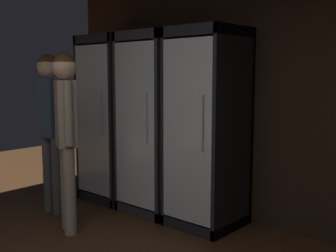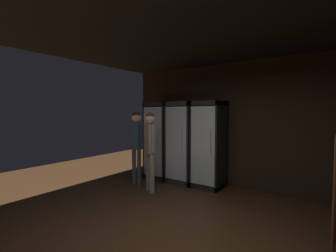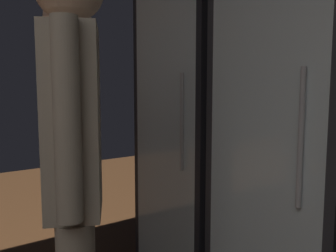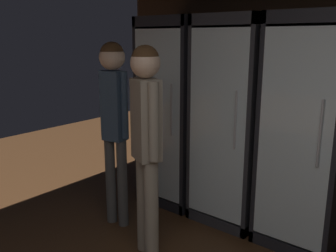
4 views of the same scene
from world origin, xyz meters
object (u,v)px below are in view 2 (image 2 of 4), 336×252
(cooler_far_left, at_px, (161,141))
(shopper_far, at_px, (136,137))
(shopper_near, at_px, (150,143))
(cooler_left, at_px, (184,143))
(cooler_center, at_px, (210,145))

(cooler_far_left, distance_m, shopper_far, 0.89)
(cooler_far_left, xyz_separation_m, shopper_near, (0.50, -1.06, 0.09))
(cooler_left, relative_size, shopper_far, 1.14)
(cooler_center, relative_size, shopper_near, 1.15)
(shopper_far, bearing_deg, cooler_left, 48.76)
(cooler_far_left, relative_size, cooler_left, 1.00)
(cooler_far_left, xyz_separation_m, cooler_center, (1.37, 0.00, -0.01))
(cooler_far_left, xyz_separation_m, shopper_far, (-0.08, -0.87, 0.16))
(cooler_center, relative_size, shopper_far, 1.14)
(cooler_left, xyz_separation_m, cooler_center, (0.69, -0.00, -0.00))
(cooler_center, distance_m, shopper_far, 1.70)
(cooler_left, height_order, shopper_near, cooler_left)
(cooler_left, bearing_deg, cooler_far_left, -179.81)
(cooler_left, bearing_deg, shopper_near, -100.18)
(cooler_far_left, relative_size, cooler_center, 1.00)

